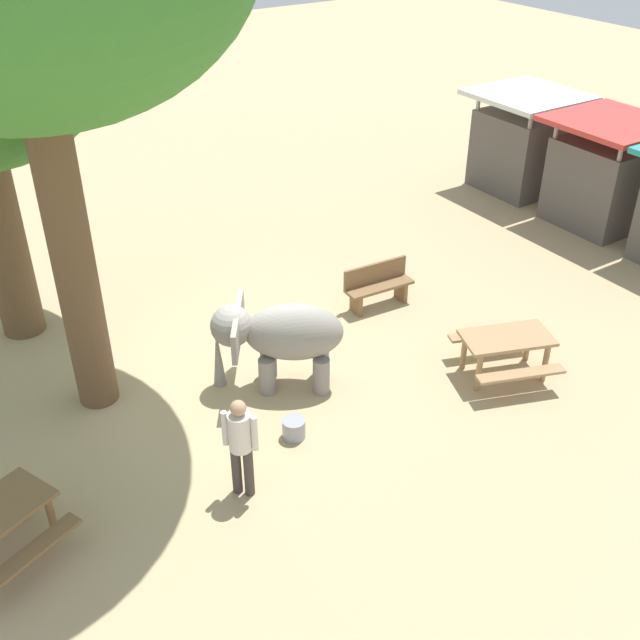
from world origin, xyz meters
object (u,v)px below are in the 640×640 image
at_px(elephant, 280,335).
at_px(market_stall_white, 521,147).
at_px(person_handler, 240,441).
at_px(wooden_bench, 378,284).
at_px(picnic_table_far, 506,346).
at_px(feed_bucket, 294,428).
at_px(market_stall_red, 602,178).

xyz_separation_m(elephant, market_stall_white, (-4.09, 9.63, 0.16)).
bearing_deg(elephant, person_handler, 80.35).
xyz_separation_m(wooden_bench, picnic_table_far, (3.05, 0.43, 0.12)).
bearing_deg(picnic_table_far, elephant, 171.14).
distance_m(person_handler, wooden_bench, 5.62).
bearing_deg(wooden_bench, market_stall_white, -153.23).
height_order(wooden_bench, market_stall_white, market_stall_white).
bearing_deg(person_handler, feed_bucket, -15.32).
distance_m(wooden_bench, picnic_table_far, 3.08).
relative_size(picnic_table_far, feed_bucket, 5.32).
distance_m(wooden_bench, feed_bucket, 4.26).
xyz_separation_m(person_handler, picnic_table_far, (-0.08, 5.07, -0.36)).
xyz_separation_m(elephant, market_stall_red, (-1.49, 9.63, 0.16)).
xyz_separation_m(market_stall_red, feed_bucket, (2.78, -10.15, -0.98)).
xyz_separation_m(person_handler, feed_bucket, (-0.63, 1.21, -0.79)).
height_order(wooden_bench, feed_bucket, wooden_bench).
relative_size(elephant, wooden_bench, 1.48).
relative_size(elephant, market_stall_red, 0.83).
bearing_deg(elephant, wooden_bench, -124.89).
height_order(elephant, feed_bucket, elephant).
bearing_deg(person_handler, elephant, 4.92).
height_order(elephant, person_handler, person_handler).
distance_m(person_handler, feed_bucket, 1.57).
height_order(wooden_bench, picnic_table_far, wooden_bench).
distance_m(elephant, picnic_table_far, 3.83).
bearing_deg(market_stall_red, elephant, -81.20).
height_order(market_stall_white, feed_bucket, market_stall_white).
xyz_separation_m(elephant, wooden_bench, (-1.21, 2.91, -0.51)).
distance_m(person_handler, picnic_table_far, 5.08).
bearing_deg(market_stall_white, picnic_table_far, -46.70).
relative_size(wooden_bench, picnic_table_far, 0.74).
bearing_deg(picnic_table_far, market_stall_white, 63.20).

